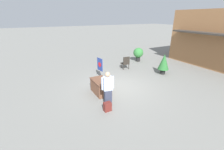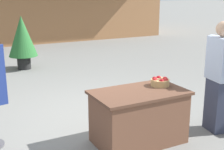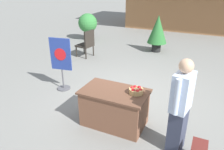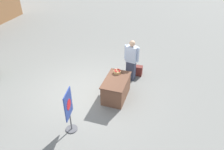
{
  "view_description": "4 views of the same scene",
  "coord_description": "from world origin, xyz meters",
  "px_view_note": "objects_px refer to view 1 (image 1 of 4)",
  "views": [
    {
      "loc": [
        7.04,
        -4.2,
        4.04
      ],
      "look_at": [
        0.3,
        -0.51,
        1.0
      ],
      "focal_mm": 24.0,
      "sensor_mm": 36.0,
      "label": 1
    },
    {
      "loc": [
        -2.09,
        -4.67,
        2.13
      ],
      "look_at": [
        0.11,
        -0.45,
        0.85
      ],
      "focal_mm": 50.0,
      "sensor_mm": 36.0,
      "label": 2
    },
    {
      "loc": [
        1.77,
        -4.63,
        2.81
      ],
      "look_at": [
        -0.02,
        -0.84,
        0.96
      ],
      "focal_mm": 35.0,
      "sensor_mm": 36.0,
      "label": 3
    },
    {
      "loc": [
        -5.84,
        -2.92,
        5.12
      ],
      "look_at": [
        0.07,
        -1.03,
        1.01
      ],
      "focal_mm": 35.0,
      "sensor_mm": 36.0,
      "label": 4
    }
  ],
  "objects_px": {
    "apple_basket": "(105,82)",
    "potted_plant_near_left": "(138,53)",
    "backpack": "(107,107)",
    "potted_plant_far_left": "(164,62)",
    "display_table": "(101,87)",
    "patio_chair": "(126,62)",
    "poster_board": "(100,68)",
    "person_visitor": "(108,89)"
  },
  "relations": [
    {
      "from": "display_table",
      "to": "person_visitor",
      "type": "distance_m",
      "value": 1.4
    },
    {
      "from": "person_visitor",
      "to": "potted_plant_near_left",
      "type": "relative_size",
      "value": 1.34
    },
    {
      "from": "poster_board",
      "to": "potted_plant_near_left",
      "type": "bearing_deg",
      "value": -166.21
    },
    {
      "from": "person_visitor",
      "to": "poster_board",
      "type": "xyz_separation_m",
      "value": [
        -3.23,
        1.07,
        -0.09
      ]
    },
    {
      "from": "apple_basket",
      "to": "backpack",
      "type": "height_order",
      "value": "apple_basket"
    },
    {
      "from": "potted_plant_far_left",
      "to": "potted_plant_near_left",
      "type": "height_order",
      "value": "potted_plant_far_left"
    },
    {
      "from": "apple_basket",
      "to": "potted_plant_far_left",
      "type": "distance_m",
      "value": 5.28
    },
    {
      "from": "potted_plant_far_left",
      "to": "potted_plant_near_left",
      "type": "distance_m",
      "value": 3.62
    },
    {
      "from": "poster_board",
      "to": "display_table",
      "type": "bearing_deg",
      "value": 56.69
    },
    {
      "from": "poster_board",
      "to": "backpack",
      "type": "bearing_deg",
      "value": 60.48
    },
    {
      "from": "person_visitor",
      "to": "potted_plant_near_left",
      "type": "xyz_separation_m",
      "value": [
        -5.38,
        5.99,
        -0.1
      ]
    },
    {
      "from": "display_table",
      "to": "potted_plant_far_left",
      "type": "bearing_deg",
      "value": 95.35
    },
    {
      "from": "apple_basket",
      "to": "potted_plant_near_left",
      "type": "xyz_separation_m",
      "value": [
        -4.5,
        5.68,
        -0.05
      ]
    },
    {
      "from": "patio_chair",
      "to": "potted_plant_near_left",
      "type": "height_order",
      "value": "potted_plant_near_left"
    },
    {
      "from": "backpack",
      "to": "poster_board",
      "type": "xyz_separation_m",
      "value": [
        -3.63,
        1.3,
        0.58
      ]
    },
    {
      "from": "apple_basket",
      "to": "person_visitor",
      "type": "relative_size",
      "value": 0.16
    },
    {
      "from": "backpack",
      "to": "potted_plant_far_left",
      "type": "distance_m",
      "value": 6.18
    },
    {
      "from": "display_table",
      "to": "potted_plant_near_left",
      "type": "relative_size",
      "value": 1.04
    },
    {
      "from": "poster_board",
      "to": "potted_plant_near_left",
      "type": "xyz_separation_m",
      "value": [
        -2.15,
        4.92,
        -0.01
      ]
    },
    {
      "from": "display_table",
      "to": "potted_plant_far_left",
      "type": "relative_size",
      "value": 0.89
    },
    {
      "from": "patio_chair",
      "to": "potted_plant_far_left",
      "type": "bearing_deg",
      "value": -133.96
    },
    {
      "from": "apple_basket",
      "to": "backpack",
      "type": "relative_size",
      "value": 0.65
    },
    {
      "from": "person_visitor",
      "to": "poster_board",
      "type": "relative_size",
      "value": 1.19
    },
    {
      "from": "patio_chair",
      "to": "potted_plant_near_left",
      "type": "xyz_separation_m",
      "value": [
        -1.33,
        2.3,
        0.22
      ]
    },
    {
      "from": "patio_chair",
      "to": "poster_board",
      "type": "bearing_deg",
      "value": 114.67
    },
    {
      "from": "apple_basket",
      "to": "backpack",
      "type": "distance_m",
      "value": 1.52
    },
    {
      "from": "backpack",
      "to": "potted_plant_near_left",
      "type": "bearing_deg",
      "value": 132.87
    },
    {
      "from": "apple_basket",
      "to": "backpack",
      "type": "bearing_deg",
      "value": -23.17
    },
    {
      "from": "display_table",
      "to": "person_visitor",
      "type": "relative_size",
      "value": 0.78
    },
    {
      "from": "apple_basket",
      "to": "patio_chair",
      "type": "relative_size",
      "value": 0.26
    },
    {
      "from": "person_visitor",
      "to": "patio_chair",
      "type": "height_order",
      "value": "person_visitor"
    },
    {
      "from": "backpack",
      "to": "poster_board",
      "type": "height_order",
      "value": "poster_board"
    },
    {
      "from": "display_table",
      "to": "backpack",
      "type": "distance_m",
      "value": 1.76
    },
    {
      "from": "potted_plant_near_left",
      "to": "apple_basket",
      "type": "bearing_deg",
      "value": -51.58
    },
    {
      "from": "person_visitor",
      "to": "potted_plant_near_left",
      "type": "distance_m",
      "value": 8.05
    },
    {
      "from": "potted_plant_far_left",
      "to": "backpack",
      "type": "bearing_deg",
      "value": -69.16
    },
    {
      "from": "poster_board",
      "to": "potted_plant_near_left",
      "type": "distance_m",
      "value": 5.37
    },
    {
      "from": "display_table",
      "to": "potted_plant_far_left",
      "type": "xyz_separation_m",
      "value": [
        -0.49,
        5.28,
        0.5
      ]
    },
    {
      "from": "person_visitor",
      "to": "potted_plant_far_left",
      "type": "relative_size",
      "value": 1.15
    },
    {
      "from": "person_visitor",
      "to": "patio_chair",
      "type": "xyz_separation_m",
      "value": [
        -4.05,
        3.7,
        -0.32
      ]
    },
    {
      "from": "display_table",
      "to": "potted_plant_near_left",
      "type": "height_order",
      "value": "potted_plant_near_left"
    },
    {
      "from": "backpack",
      "to": "potted_plant_far_left",
      "type": "xyz_separation_m",
      "value": [
        -2.19,
        5.74,
        0.67
      ]
    }
  ]
}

